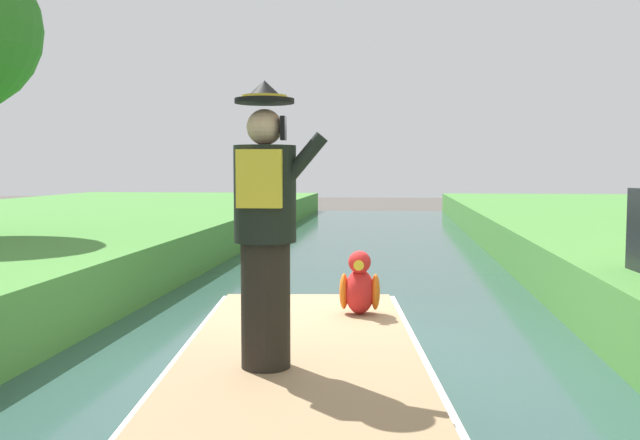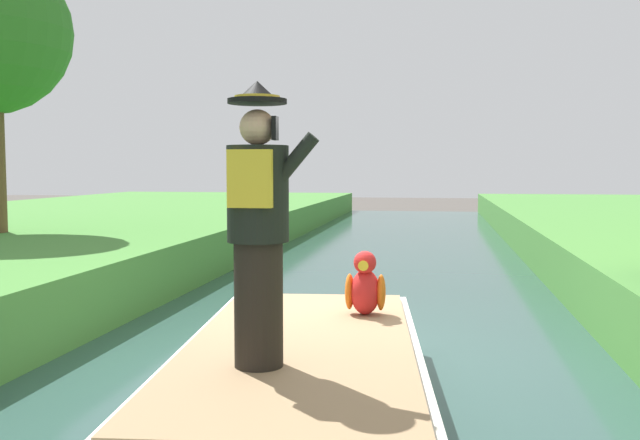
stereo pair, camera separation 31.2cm
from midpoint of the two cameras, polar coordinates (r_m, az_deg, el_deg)
The scene contains 5 objects.
ground_plane at distance 7.09m, azimuth -0.89°, elevation -12.13°, with size 80.00×80.00×0.00m, color #4C4742.
canal_water at distance 7.07m, azimuth -0.89°, elevation -11.74°, with size 5.50×48.00×0.10m, color #2D4C47.
boat at distance 5.35m, azimuth -3.22°, elevation -13.14°, with size 2.21×4.36×0.61m.
person_pirate at distance 4.47m, azimuth -6.49°, elevation -0.48°, with size 0.61×0.42×1.85m.
parrot_plush at distance 6.16m, azimuth 1.83°, elevation -5.52°, with size 0.36×0.35×0.57m.
Camera 1 is at (0.69, -6.77, 2.01)m, focal length 38.88 mm.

